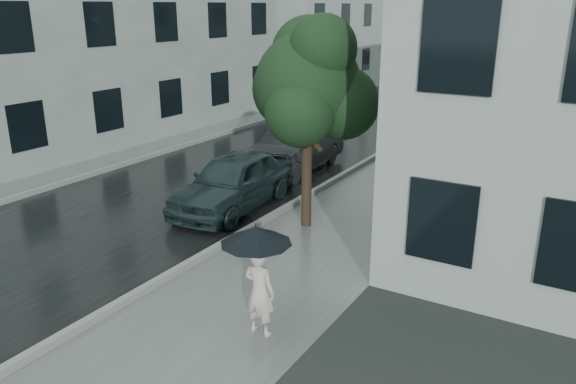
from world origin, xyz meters
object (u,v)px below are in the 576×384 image
Objects in this scene: street_tree at (310,84)px; car_far at (294,149)px; pedestrian at (259,292)px; lamp_post at (406,74)px; car_near at (234,181)px.

car_far is (-2.68, 3.94, -2.74)m from street_tree.
pedestrian is 0.34× the size of car_far.
car_near is at bearing -97.05° from lamp_post.
pedestrian is at bearing -54.10° from car_near.
car_near is (-3.97, 4.77, -0.02)m from pedestrian.
lamp_post is at bearing 95.96° from street_tree.
car_near is at bearing 179.54° from street_tree.
lamp_post is at bearing 78.58° from car_near.
car_near is (-1.28, -9.67, -1.94)m from lamp_post.
car_far is at bearing -62.18° from pedestrian.
street_tree is at bearing -4.36° from car_near.
car_far is (-4.36, 8.69, -0.02)m from pedestrian.
street_tree reaches higher than lamp_post.
street_tree is 9.78m from lamp_post.
car_far is (-1.66, -5.75, -1.94)m from lamp_post.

